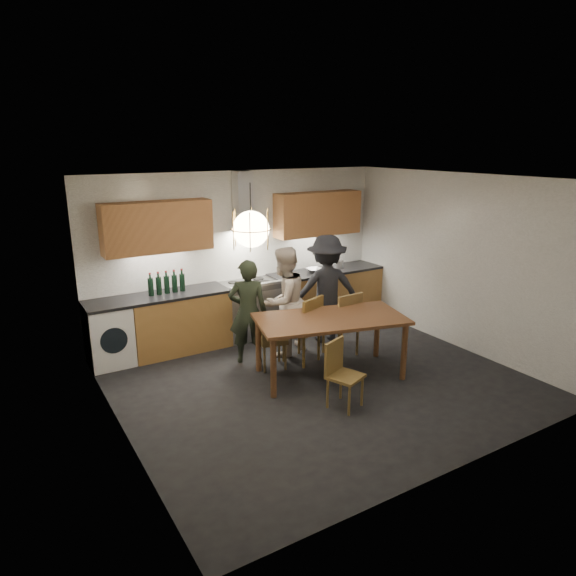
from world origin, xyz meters
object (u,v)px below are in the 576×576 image
dining_table (330,324)px  wine_bottles (167,282)px  person_right (326,289)px  person_left (248,312)px  chair_front (340,369)px  person_mid (284,302)px  stock_pot (338,264)px  chair_back_left (273,337)px  mixing_bowl (315,270)px

dining_table → wine_bottles: size_ratio=3.85×
person_right → wine_bottles: 2.40m
dining_table → person_left: 1.20m
wine_bottles → chair_front: bearing=-66.1°
dining_table → person_left: person_left is taller
person_mid → wine_bottles: size_ratio=2.91×
dining_table → stock_pot: (1.52, 1.89, 0.24)m
dining_table → person_mid: (-0.14, 0.96, 0.08)m
chair_back_left → mixing_bowl: 2.07m
mixing_bowl → wine_bottles: wine_bottles is taller
chair_back_left → person_right: size_ratio=0.48×
mixing_bowl → stock_pot: size_ratio=1.55×
person_mid → stock_pot: 1.91m
chair_back_left → person_mid: 0.67m
stock_pot → wine_bottles: 3.07m
chair_back_left → chair_front: (0.17, -1.28, -0.01)m
mixing_bowl → wine_bottles: size_ratio=0.50×
chair_back_left → person_right: bearing=-143.7°
chair_front → wine_bottles: wine_bottles is taller
chair_front → mixing_bowl: bearing=40.6°
person_left → wine_bottles: person_left is taller
mixing_bowl → person_left: bearing=-152.7°
chair_back_left → wine_bottles: bearing=-40.9°
chair_back_left → person_mid: size_ratio=0.51×
mixing_bowl → chair_front: bearing=-118.0°
dining_table → person_right: size_ratio=1.26×
person_mid → mixing_bowl: 1.45m
person_left → mixing_bowl: bearing=-128.3°
wine_bottles → person_mid: bearing=-34.1°
person_left → wine_bottles: 1.30m
person_left → wine_bottles: size_ratio=2.71×
person_right → person_mid: bearing=28.6°
chair_back_left → mixing_bowl: size_ratio=2.95×
wine_bottles → dining_table: bearing=-51.0°
chair_front → mixing_bowl: mixing_bowl is taller
chair_front → mixing_bowl: 2.96m
person_right → wine_bottles: size_ratio=3.05×
person_right → mixing_bowl: person_right is taller
person_left → stock_pot: 2.43m
wine_bottles → chair_back_left: bearing=-53.9°
person_left → chair_front: bearing=125.8°
person_right → person_left: bearing=25.0°
chair_front → dining_table: bearing=41.2°
person_mid → person_right: bearing=170.4°
mixing_bowl → wine_bottles: bearing=178.6°
person_left → stock_pot: size_ratio=8.39×
person_mid → wine_bottles: person_mid is taller
chair_back_left → person_mid: person_mid is taller
person_mid → person_right: (0.84, 0.12, 0.04)m
dining_table → person_mid: bearing=113.1°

